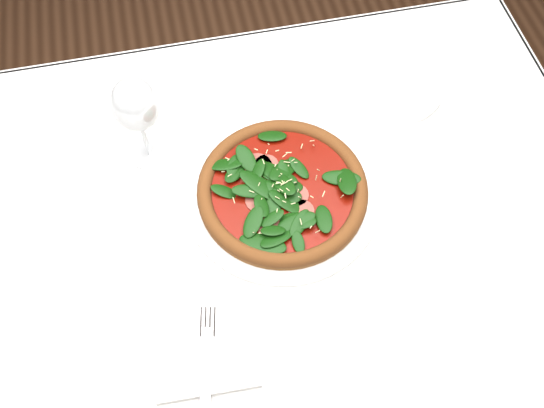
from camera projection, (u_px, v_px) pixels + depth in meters
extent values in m
plane|color=brown|center=(258.00, 350.00, 1.63)|extent=(6.00, 6.00, 0.00)
cube|color=silver|center=(249.00, 221.00, 1.00)|extent=(1.20, 0.80, 0.04)
cylinder|color=#4A2D1D|center=(2.00, 216.00, 1.43)|extent=(0.06, 0.06, 0.71)
cylinder|color=#4A2D1D|center=(435.00, 137.00, 1.55)|extent=(0.06, 0.06, 0.71)
cube|color=silver|center=(213.00, 78.00, 1.27)|extent=(1.20, 0.01, 0.22)
cylinder|color=white|center=(282.00, 195.00, 0.99)|extent=(0.32, 0.32, 0.01)
torus|color=white|center=(282.00, 194.00, 0.99)|extent=(0.32, 0.32, 0.01)
cylinder|color=brown|center=(282.00, 192.00, 0.98)|extent=(0.31, 0.31, 0.01)
torus|color=#A65A26|center=(282.00, 189.00, 0.98)|extent=(0.31, 0.31, 0.02)
cylinder|color=#820804|center=(282.00, 189.00, 0.98)|extent=(0.26, 0.26, 0.00)
cylinder|color=#A75042|center=(283.00, 188.00, 0.98)|extent=(0.23, 0.23, 0.00)
ellipsoid|color=#103C0B|center=(283.00, 185.00, 0.97)|extent=(0.25, 0.25, 0.02)
cylinder|color=beige|center=(283.00, 183.00, 0.96)|extent=(0.23, 0.23, 0.00)
cylinder|color=silver|center=(150.00, 154.00, 1.04)|extent=(0.07, 0.07, 0.00)
cylinder|color=silver|center=(145.00, 138.00, 1.00)|extent=(0.01, 0.01, 0.09)
ellipsoid|color=silver|center=(135.00, 105.00, 0.93)|extent=(0.07, 0.07, 0.10)
cube|color=silver|center=(207.00, 371.00, 0.85)|extent=(0.15, 0.07, 0.01)
cube|color=silver|center=(206.00, 369.00, 0.84)|extent=(0.04, 0.12, 0.00)
cube|color=silver|center=(208.00, 322.00, 0.88)|extent=(0.03, 0.05, 0.00)
cylinder|color=white|center=(400.00, 89.00, 1.11)|extent=(0.15, 0.15, 0.01)
torus|color=white|center=(400.00, 88.00, 1.10)|extent=(0.15, 0.15, 0.01)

